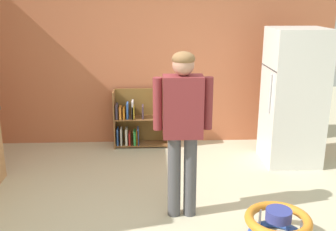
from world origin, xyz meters
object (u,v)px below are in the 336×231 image
object	(u,v)px
standing_person	(183,121)
baby_walker	(278,226)
refrigerator	(293,97)
bookshelf	(138,122)

from	to	relation	value
standing_person	baby_walker	bearing A→B (deg)	-31.60
baby_walker	refrigerator	bearing A→B (deg)	68.72
bookshelf	baby_walker	size ratio (longest dim) A/B	1.41
baby_walker	standing_person	bearing A→B (deg)	148.40
bookshelf	baby_walker	distance (m)	2.88
bookshelf	baby_walker	xyz separation A→B (m)	(1.34, -2.53, -0.21)
bookshelf	baby_walker	bearing A→B (deg)	-62.12
refrigerator	baby_walker	world-z (taller)	refrigerator
standing_person	bookshelf	bearing A→B (deg)	104.09
bookshelf	refrigerator	bearing A→B (deg)	-18.33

